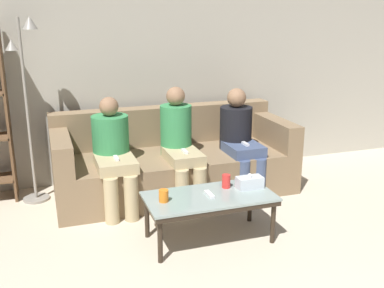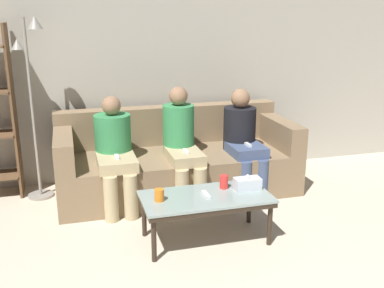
{
  "view_description": "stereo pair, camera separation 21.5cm",
  "coord_description": "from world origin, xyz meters",
  "px_view_note": "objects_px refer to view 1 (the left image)",
  "views": [
    {
      "loc": [
        -1.27,
        -0.82,
        1.83
      ],
      "look_at": [
        0.0,
        2.91,
        0.68
      ],
      "focal_mm": 42.0,
      "sensor_mm": 36.0,
      "label": 1
    },
    {
      "loc": [
        -1.07,
        -0.88,
        1.83
      ],
      "look_at": [
        0.0,
        2.91,
        0.68
      ],
      "focal_mm": 42.0,
      "sensor_mm": 36.0,
      "label": 2
    }
  ],
  "objects_px": {
    "cup_near_left": "(164,196)",
    "seated_person_mid_right": "(239,137)",
    "coffee_table": "(209,200)",
    "game_remote": "(209,194)",
    "cup_near_right": "(226,181)",
    "seated_person_left_end": "(113,150)",
    "seated_person_mid_left": "(180,141)",
    "tissue_box": "(250,182)",
    "standing_lamp": "(27,92)",
    "couch": "(173,162)"
  },
  "relations": [
    {
      "from": "cup_near_right",
      "to": "standing_lamp",
      "type": "relative_size",
      "value": 0.06
    },
    {
      "from": "cup_near_left",
      "to": "cup_near_right",
      "type": "relative_size",
      "value": 0.85
    },
    {
      "from": "game_remote",
      "to": "seated_person_left_end",
      "type": "relative_size",
      "value": 0.14
    },
    {
      "from": "couch",
      "to": "cup_near_left",
      "type": "xyz_separation_m",
      "value": [
        -0.43,
        -1.17,
        0.14
      ]
    },
    {
      "from": "cup_near_right",
      "to": "seated_person_left_end",
      "type": "xyz_separation_m",
      "value": [
        -0.82,
        0.83,
        0.12
      ]
    },
    {
      "from": "seated_person_left_end",
      "to": "seated_person_mid_right",
      "type": "distance_m",
      "value": 1.33
    },
    {
      "from": "cup_near_right",
      "to": "standing_lamp",
      "type": "bearing_deg",
      "value": 141.07
    },
    {
      "from": "standing_lamp",
      "to": "coffee_table",
      "type": "bearing_deg",
      "value": -45.26
    },
    {
      "from": "coffee_table",
      "to": "game_remote",
      "type": "bearing_deg",
      "value": 0.0
    },
    {
      "from": "cup_near_right",
      "to": "game_remote",
      "type": "height_order",
      "value": "cup_near_right"
    },
    {
      "from": "game_remote",
      "to": "cup_near_right",
      "type": "bearing_deg",
      "value": 30.38
    },
    {
      "from": "cup_near_right",
      "to": "game_remote",
      "type": "relative_size",
      "value": 0.77
    },
    {
      "from": "cup_near_left",
      "to": "seated_person_mid_right",
      "type": "height_order",
      "value": "seated_person_mid_right"
    },
    {
      "from": "seated_person_mid_left",
      "to": "seated_person_mid_right",
      "type": "relative_size",
      "value": 1.05
    },
    {
      "from": "cup_near_left",
      "to": "seated_person_mid_right",
      "type": "bearing_deg",
      "value": 41.42
    },
    {
      "from": "tissue_box",
      "to": "coffee_table",
      "type": "bearing_deg",
      "value": -174.07
    },
    {
      "from": "couch",
      "to": "standing_lamp",
      "type": "distance_m",
      "value": 1.62
    },
    {
      "from": "coffee_table",
      "to": "cup_near_left",
      "type": "xyz_separation_m",
      "value": [
        -0.39,
        -0.0,
        0.09
      ]
    },
    {
      "from": "tissue_box",
      "to": "seated_person_mid_right",
      "type": "xyz_separation_m",
      "value": [
        0.33,
        0.92,
        0.13
      ]
    },
    {
      "from": "seated_person_left_end",
      "to": "game_remote",
      "type": "bearing_deg",
      "value": -56.44
    },
    {
      "from": "game_remote",
      "to": "seated_person_mid_left",
      "type": "distance_m",
      "value": 0.96
    },
    {
      "from": "standing_lamp",
      "to": "seated_person_mid_left",
      "type": "relative_size",
      "value": 1.6
    },
    {
      "from": "game_remote",
      "to": "seated_person_left_end",
      "type": "distance_m",
      "value": 1.15
    },
    {
      "from": "couch",
      "to": "game_remote",
      "type": "bearing_deg",
      "value": -91.88
    },
    {
      "from": "couch",
      "to": "cup_near_left",
      "type": "relative_size",
      "value": 24.88
    },
    {
      "from": "cup_near_left",
      "to": "game_remote",
      "type": "xyz_separation_m",
      "value": [
        0.39,
        0.0,
        -0.04
      ]
    },
    {
      "from": "couch",
      "to": "game_remote",
      "type": "xyz_separation_m",
      "value": [
        -0.04,
        -1.17,
        0.1
      ]
    },
    {
      "from": "coffee_table",
      "to": "game_remote",
      "type": "height_order",
      "value": "game_remote"
    },
    {
      "from": "tissue_box",
      "to": "cup_near_right",
      "type": "bearing_deg",
      "value": 157.71
    },
    {
      "from": "seated_person_mid_left",
      "to": "couch",
      "type": "bearing_deg",
      "value": 90.0
    },
    {
      "from": "seated_person_left_end",
      "to": "cup_near_left",
      "type": "bearing_deg",
      "value": -75.79
    },
    {
      "from": "coffee_table",
      "to": "tissue_box",
      "type": "height_order",
      "value": "tissue_box"
    },
    {
      "from": "seated_person_mid_left",
      "to": "seated_person_mid_right",
      "type": "height_order",
      "value": "seated_person_mid_left"
    },
    {
      "from": "tissue_box",
      "to": "game_remote",
      "type": "xyz_separation_m",
      "value": [
        -0.38,
        -0.04,
        -0.04
      ]
    },
    {
      "from": "couch",
      "to": "seated_person_left_end",
      "type": "height_order",
      "value": "seated_person_left_end"
    },
    {
      "from": "cup_near_left",
      "to": "game_remote",
      "type": "distance_m",
      "value": 0.39
    },
    {
      "from": "cup_near_right",
      "to": "seated_person_mid_right",
      "type": "xyz_separation_m",
      "value": [
        0.51,
        0.85,
        0.13
      ]
    },
    {
      "from": "game_remote",
      "to": "cup_near_left",
      "type": "bearing_deg",
      "value": -179.85
    },
    {
      "from": "cup_near_left",
      "to": "standing_lamp",
      "type": "relative_size",
      "value": 0.05
    },
    {
      "from": "cup_near_right",
      "to": "coffee_table",
      "type": "bearing_deg",
      "value": -149.62
    },
    {
      "from": "seated_person_left_end",
      "to": "tissue_box",
      "type": "bearing_deg",
      "value": -42.0
    },
    {
      "from": "tissue_box",
      "to": "seated_person_mid_left",
      "type": "xyz_separation_m",
      "value": [
        -0.34,
        0.9,
        0.15
      ]
    },
    {
      "from": "seated_person_mid_right",
      "to": "cup_near_left",
      "type": "bearing_deg",
      "value": -138.58
    },
    {
      "from": "coffee_table",
      "to": "cup_near_right",
      "type": "distance_m",
      "value": 0.25
    },
    {
      "from": "coffee_table",
      "to": "seated_person_mid_left",
      "type": "bearing_deg",
      "value": 87.66
    },
    {
      "from": "game_remote",
      "to": "seated_person_mid_left",
      "type": "bearing_deg",
      "value": 87.66
    },
    {
      "from": "coffee_table",
      "to": "tissue_box",
      "type": "relative_size",
      "value": 4.81
    },
    {
      "from": "cup_near_left",
      "to": "cup_near_right",
      "type": "xyz_separation_m",
      "value": [
        0.58,
        0.12,
        0.01
      ]
    },
    {
      "from": "cup_near_left",
      "to": "seated_person_left_end",
      "type": "bearing_deg",
      "value": 104.21
    },
    {
      "from": "seated_person_mid_left",
      "to": "seated_person_mid_right",
      "type": "distance_m",
      "value": 0.67
    }
  ]
}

